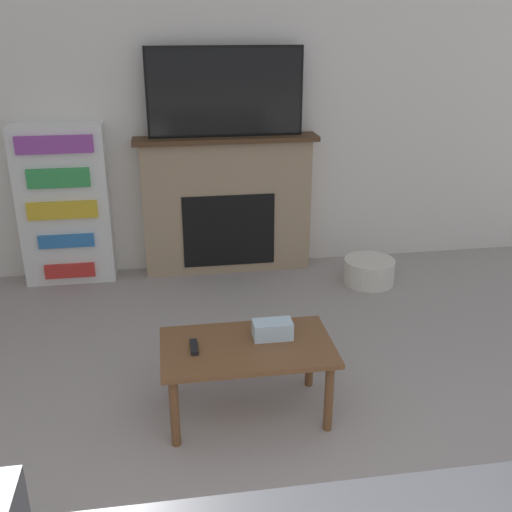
# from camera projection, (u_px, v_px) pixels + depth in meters

# --- Properties ---
(wall_back) EXTENTS (6.39, 0.06, 2.70)m
(wall_back) POSITION_uv_depth(u_px,v_px,m) (229.00, 115.00, 5.08)
(wall_back) COLOR silver
(wall_back) RESTS_ON ground_plane
(fireplace) EXTENTS (1.55, 0.28, 1.20)m
(fireplace) POSITION_uv_depth(u_px,v_px,m) (227.00, 205.00, 5.22)
(fireplace) COLOR tan
(fireplace) RESTS_ON ground_plane
(tv) EXTENTS (1.28, 0.03, 0.72)m
(tv) POSITION_uv_depth(u_px,v_px,m) (225.00, 92.00, 4.85)
(tv) COLOR black
(tv) RESTS_ON fireplace
(coffee_table) EXTENTS (0.95, 0.56, 0.45)m
(coffee_table) POSITION_uv_depth(u_px,v_px,m) (247.00, 355.00, 3.31)
(coffee_table) COLOR brown
(coffee_table) RESTS_ON ground_plane
(tissue_box) EXTENTS (0.22, 0.12, 0.10)m
(tissue_box) POSITION_uv_depth(u_px,v_px,m) (273.00, 330.00, 3.35)
(tissue_box) COLOR silver
(tissue_box) RESTS_ON coffee_table
(remote_control) EXTENTS (0.04, 0.15, 0.02)m
(remote_control) POSITION_uv_depth(u_px,v_px,m) (194.00, 347.00, 3.25)
(remote_control) COLOR black
(remote_control) RESTS_ON coffee_table
(bookshelf) EXTENTS (0.74, 0.29, 1.33)m
(bookshelf) POSITION_uv_depth(u_px,v_px,m) (65.00, 205.00, 4.98)
(bookshelf) COLOR white
(bookshelf) RESTS_ON ground_plane
(storage_basket) EXTENTS (0.43, 0.43, 0.21)m
(storage_basket) POSITION_uv_depth(u_px,v_px,m) (369.00, 271.00, 5.11)
(storage_basket) COLOR silver
(storage_basket) RESTS_ON ground_plane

